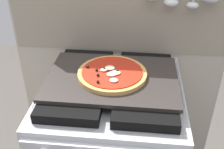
% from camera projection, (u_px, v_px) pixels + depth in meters
% --- Properties ---
extents(kitchen_backsplash, '(1.10, 0.09, 1.55)m').
position_uv_depth(kitchen_backsplash, '(119.00, 63.00, 1.50)').
color(kitchen_backsplash, '#B2A893').
rests_on(kitchen_backsplash, ground_plane).
extents(baking_tray, '(0.54, 0.38, 0.02)m').
position_uv_depth(baking_tray, '(112.00, 78.00, 1.15)').
color(baking_tray, '#2D2826').
rests_on(baking_tray, stove).
extents(pizza_left, '(0.29, 0.29, 0.03)m').
position_uv_depth(pizza_left, '(113.00, 74.00, 1.15)').
color(pizza_left, tan).
rests_on(pizza_left, baking_tray).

